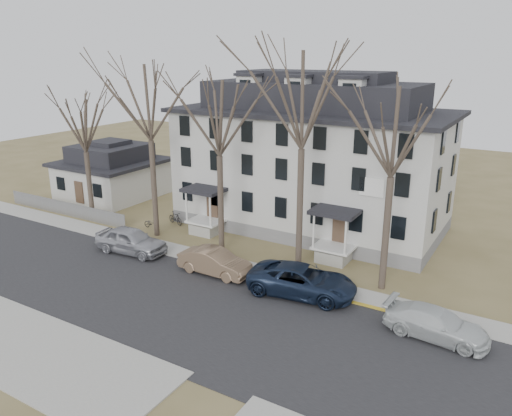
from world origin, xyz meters
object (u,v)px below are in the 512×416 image
Objects in this scene: bicycle_left at (152,224)px; small_house at (112,173)px; tree_mid_right at (395,126)px; car_silver at (131,241)px; tree_center at (303,93)px; tree_far_left at (148,97)px; car_navy at (302,281)px; boarding_house at (311,159)px; tree_bungalow at (83,122)px; car_white at (436,324)px; tree_mid_left at (219,113)px; car_tan at (215,262)px; bicycle_right at (175,218)px.

small_house is at bearing 64.36° from bicycle_left.
tree_mid_right is 19.11m from car_silver.
tree_center is 1.15× the size of tree_mid_right.
tree_far_left reaches higher than car_navy.
boarding_house is 1.93× the size of tree_bungalow.
boarding_house is 17.93m from car_white.
small_house is at bearing 167.73° from tree_mid_right.
tree_center reaches higher than tree_mid_left.
boarding_house is 1.63× the size of tree_mid_left.
car_tan is at bearing -13.13° from tree_bungalow.
boarding_house is at bearing 42.18° from tree_far_left.
bicycle_right is at bearing 168.03° from tree_center.
car_navy is 3.63× the size of bicycle_right.
boarding_house is 10.39m from tree_center.
small_house is 5.57× the size of bicycle_left.
car_silver is at bearing -24.55° from tree_bungalow.
boarding_house is 9.66m from tree_mid_left.
car_white is at bearing -14.41° from tree_mid_left.
small_house is 1.66× the size of car_silver.
tree_far_left is at bearing -120.14° from bicycle_left.
car_tan is 0.77× the size of car_navy.
car_white is (7.58, -0.74, -0.14)m from car_navy.
tree_center reaches higher than boarding_house.
tree_far_left is 10.15m from car_silver.
bicycle_left is at bearing -144.45° from boarding_house.
tree_bungalow is at bearing 86.08° from car_white.
tree_mid_left is 12.15m from car_navy.
tree_bungalow is 9.65m from bicycle_left.
bicycle_left is 2.01m from bicycle_right.
tree_mid_left reaches higher than car_white.
tree_bungalow is 22.27m from car_navy.
car_navy is at bearing -20.78° from small_house.
tree_far_left is (-9.00, -8.15, 4.96)m from boarding_house.
boarding_house is 18.17m from tree_bungalow.
car_white is at bearing -17.40° from small_house.
tree_far_left reaches higher than car_silver.
tree_mid_left is 18.20m from car_white.
tree_mid_right is at bearing 0.00° from tree_mid_left.
car_tan is (-1.11, -11.63, -4.59)m from boarding_house.
bicycle_right is (-12.33, 2.61, -10.57)m from tree_center.
bicycle_right is (-9.33, -5.54, -4.86)m from boarding_house.
tree_mid_left is at bearing -59.57° from car_silver.
small_house is 1.73× the size of car_white.
tree_bungalow is at bearing 76.67° from car_tan.
car_white is 23.14m from bicycle_left.
tree_far_left is at bearing 66.04° from car_tan.
small_house is 21.27m from car_tan.
boarding_house reaches higher than small_house.
car_silver reaches higher than car_navy.
bicycle_left is at bearing 146.64° from tree_far_left.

